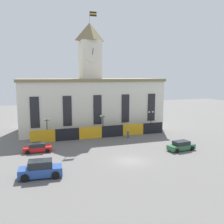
# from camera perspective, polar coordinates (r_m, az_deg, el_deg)

# --- Properties ---
(ground_plane) EXTENTS (160.00, 160.00, 0.00)m
(ground_plane) POSITION_cam_1_polar(r_m,az_deg,el_deg) (36.70, 4.21, -11.09)
(ground_plane) COLOR #605E5B
(civic_building) EXTENTS (31.69, 12.29, 26.14)m
(civic_building) POSITION_cam_1_polar(r_m,az_deg,el_deg) (57.17, -4.93, 2.49)
(civic_building) COLOR silver
(civic_building) RESTS_ON ground
(banner_fence) EXTENTS (27.13, 0.12, 2.32)m
(banner_fence) POSITION_cam_1_polar(r_m,az_deg,el_deg) (49.55, -2.37, -4.58)
(banner_fence) COLOR gold
(banner_fence) RESTS_ON ground
(street_lamp_center) EXTENTS (1.26, 0.36, 4.23)m
(street_lamp_center) POSITION_cam_1_polar(r_m,az_deg,el_deg) (48.66, -14.66, -2.69)
(street_lamp_center) COLOR black
(street_lamp_center) RESTS_ON ground
(street_lamp_far_left) EXTENTS (1.26, 0.36, 4.31)m
(street_lamp_far_left) POSITION_cam_1_polar(r_m,az_deg,el_deg) (50.61, -2.09, -1.96)
(street_lamp_far_left) COLOR black
(street_lamp_far_left) RESTS_ON ground
(street_lamp_right) EXTENTS (1.26, 0.36, 4.62)m
(street_lamp_right) POSITION_cam_1_polar(r_m,az_deg,el_deg) (54.66, 8.89, -1.08)
(street_lamp_right) COLOR black
(street_lamp_right) RESTS_ON ground
(car_red_sedan) EXTENTS (4.49, 2.32, 1.45)m
(car_red_sedan) POSITION_cam_1_polar(r_m,az_deg,el_deg) (42.34, -16.65, -7.82)
(car_red_sedan) COLOR red
(car_red_sedan) RESTS_ON ground
(car_green_wagon) EXTENTS (4.77, 2.53, 1.55)m
(car_green_wagon) POSITION_cam_1_polar(r_m,az_deg,el_deg) (42.99, 15.53, -7.47)
(car_green_wagon) COLOR #2D663D
(car_green_wagon) RESTS_ON ground
(car_blue_van) EXTENTS (5.25, 2.72, 2.10)m
(car_blue_van) POSITION_cam_1_polar(r_m,az_deg,el_deg) (31.98, -16.04, -12.52)
(car_blue_van) COLOR #284C99
(car_blue_van) RESTS_ON ground
(pedestrian) EXTENTS (0.47, 0.47, 1.67)m
(pedestrian) POSITION_cam_1_polar(r_m,az_deg,el_deg) (49.43, 3.68, -4.91)
(pedestrian) COLOR #33567A
(pedestrian) RESTS_ON ground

